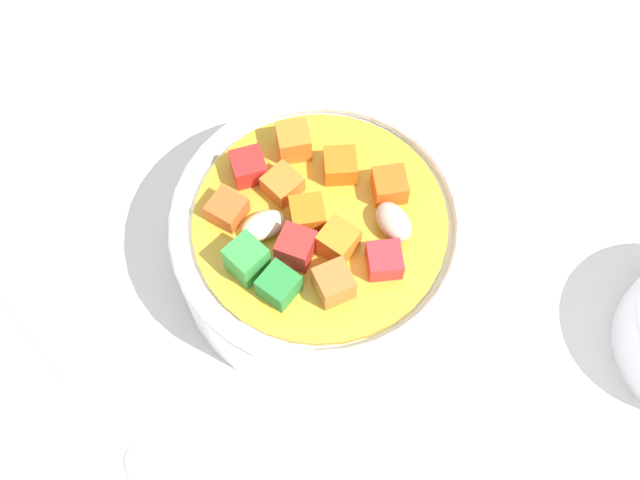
# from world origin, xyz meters

# --- Properties ---
(ground_plane) EXTENTS (1.40, 1.40, 0.02)m
(ground_plane) POSITION_xyz_m (0.00, 0.00, -0.01)
(ground_plane) COLOR silver
(soup_bowl_main) EXTENTS (0.16, 0.16, 0.07)m
(soup_bowl_main) POSITION_xyz_m (0.00, 0.00, 0.03)
(soup_bowl_main) COLOR white
(soup_bowl_main) RESTS_ON ground_plane
(spoon) EXTENTS (0.13, 0.19, 0.01)m
(spoon) POSITION_xyz_m (0.15, 0.04, 0.00)
(spoon) COLOR silver
(spoon) RESTS_ON ground_plane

